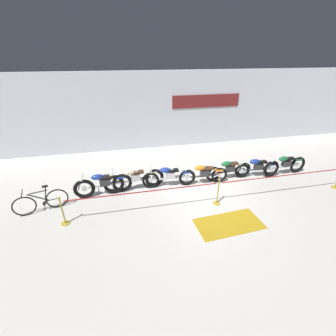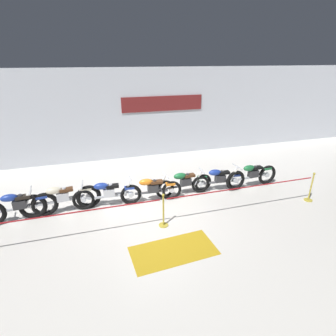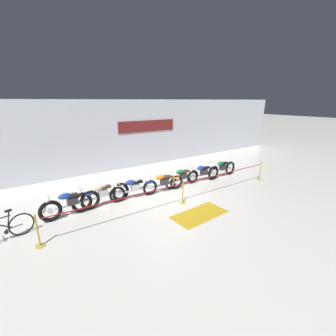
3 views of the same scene
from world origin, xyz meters
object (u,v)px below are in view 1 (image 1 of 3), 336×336
object	(u,v)px
floor_banner	(229,224)
motorcycle_cream_1	(134,179)
motorcycle_blue_0	(103,184)
motorcycle_blue_5	(257,167)
stanchion_far_left	(179,191)
motorcycle_orange_3	(203,174)
stanchion_mid_left	(218,195)
motorcycle_green_4	(229,169)
motorcycle_green_6	(285,165)
bicycle	(41,202)
motorcycle_blue_2	(169,176)

from	to	relation	value
floor_banner	motorcycle_cream_1	bearing A→B (deg)	132.17
motorcycle_blue_0	floor_banner	bearing A→B (deg)	-33.00
motorcycle_blue_5	stanchion_far_left	xyz separation A→B (m)	(-3.99, -1.57, 0.28)
motorcycle_orange_3	stanchion_far_left	bearing A→B (deg)	-134.12
motorcycle_blue_0	stanchion_far_left	size ratio (longest dim) A/B	0.21
motorcycle_cream_1	stanchion_mid_left	distance (m)	3.30
motorcycle_green_4	motorcycle_blue_5	world-z (taller)	motorcycle_green_4
motorcycle_blue_5	floor_banner	xyz separation A→B (m)	(-2.59, -2.70, -0.45)
motorcycle_blue_0	stanchion_mid_left	distance (m)	4.35
motorcycle_blue_5	motorcycle_green_6	bearing A→B (deg)	-3.90
motorcycle_blue_5	stanchion_mid_left	distance (m)	2.99
motorcycle_blue_0	floor_banner	xyz separation A→B (m)	(4.03, -2.62, -0.47)
stanchion_mid_left	motorcycle_blue_5	bearing A→B (deg)	31.69
motorcycle_orange_3	bicycle	size ratio (longest dim) A/B	1.23
motorcycle_blue_5	bicycle	bearing A→B (deg)	-175.40
motorcycle_green_6	stanchion_far_left	distance (m)	5.53
motorcycle_cream_1	motorcycle_green_4	bearing A→B (deg)	0.70
motorcycle_orange_3	stanchion_mid_left	world-z (taller)	stanchion_mid_left
motorcycle_blue_2	stanchion_mid_left	world-z (taller)	stanchion_mid_left
motorcycle_blue_5	stanchion_far_left	bearing A→B (deg)	-158.53
motorcycle_blue_5	floor_banner	size ratio (longest dim) A/B	0.95
motorcycle_cream_1	motorcycle_orange_3	size ratio (longest dim) A/B	1.16
motorcycle_cream_1	motorcycle_orange_3	bearing A→B (deg)	-2.41
motorcycle_orange_3	floor_banner	xyz separation A→B (m)	(-0.03, -2.61, -0.46)
motorcycle_blue_0	motorcycle_green_6	world-z (taller)	motorcycle_blue_0
motorcycle_orange_3	motorcycle_blue_5	world-z (taller)	motorcycle_orange_3
motorcycle_blue_5	motorcycle_blue_0	bearing A→B (deg)	-179.27
motorcycle_blue_5	motorcycle_green_6	xyz separation A→B (m)	(1.33, -0.09, 0.02)
motorcycle_blue_2	motorcycle_orange_3	size ratio (longest dim) A/B	1.06
motorcycle_cream_1	motorcycle_blue_5	size ratio (longest dim) A/B	1.18
motorcycle_cream_1	stanchion_mid_left	bearing A→B (deg)	-28.92
motorcycle_green_6	floor_banner	distance (m)	4.74
motorcycle_orange_3	motorcycle_green_6	bearing A→B (deg)	0.10
motorcycle_orange_3	motorcycle_green_4	xyz separation A→B (m)	(1.25, 0.17, -0.01)
stanchion_far_left	floor_banner	bearing A→B (deg)	-39.07
motorcycle_orange_3	motorcycle_green_4	size ratio (longest dim) A/B	0.97
motorcycle_blue_2	motorcycle_green_4	distance (m)	2.70
motorcycle_blue_2	motorcycle_green_6	xyz separation A→B (m)	(5.34, -0.09, 0.01)
motorcycle_green_4	motorcycle_green_6	distance (m)	2.65
floor_banner	motorcycle_orange_3	bearing A→B (deg)	85.45
motorcycle_green_6	stanchion_mid_left	xyz separation A→B (m)	(-3.87, -1.48, -0.12)
motorcycle_blue_0	motorcycle_orange_3	distance (m)	4.06
motorcycle_blue_2	stanchion_far_left	bearing A→B (deg)	-89.16
motorcycle_blue_0	bicycle	xyz separation A→B (m)	(-2.07, -0.62, -0.08)
motorcycle_green_6	bicycle	bearing A→B (deg)	-176.52
stanchion_far_left	motorcycle_green_4	bearing A→B (deg)	31.57
motorcycle_cream_1	motorcycle_blue_2	size ratio (longest dim) A/B	1.09
motorcycle_orange_3	motorcycle_blue_5	size ratio (longest dim) A/B	1.02
motorcycle_orange_3	motorcycle_blue_5	bearing A→B (deg)	2.17
motorcycle_orange_3	floor_banner	bearing A→B (deg)	-90.64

